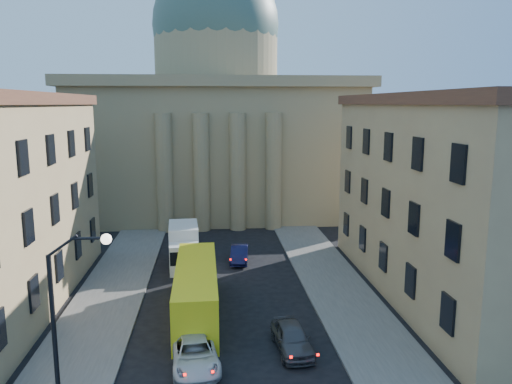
{
  "coord_description": "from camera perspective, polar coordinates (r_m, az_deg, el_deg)",
  "views": [
    {
      "loc": [
        -0.97,
        -11.85,
        13.96
      ],
      "look_at": [
        1.92,
        19.65,
        8.35
      ],
      "focal_mm": 35.0,
      "sensor_mm": 36.0,
      "label": 1
    }
  ],
  "objects": [
    {
      "name": "box_truck",
      "position": [
        44.24,
        -8.25,
        -6.23
      ],
      "size": [
        2.84,
        6.42,
        3.45
      ],
      "rotation": [
        0.0,
        0.0,
        0.06
      ],
      "color": "silver",
      "rests_on": "ground"
    },
    {
      "name": "church",
      "position": [
        67.36,
        -4.45,
        8.25
      ],
      "size": [
        68.02,
        28.76,
        36.6
      ],
      "color": "#8E7A57",
      "rests_on": "ground"
    },
    {
      "name": "sidewalk_right",
      "position": [
        34.26,
        11.64,
        -14.08
      ],
      "size": [
        5.0,
        60.0,
        0.15
      ],
      "primitive_type": "cube",
      "color": "#585551",
      "rests_on": "ground"
    },
    {
      "name": "car_right_far",
      "position": [
        29.75,
        4.12,
        -16.27
      ],
      "size": [
        2.2,
        4.73,
        1.57
      ],
      "primitive_type": "imported",
      "rotation": [
        0.0,
        0.0,
        0.08
      ],
      "color": "#434347",
      "rests_on": "ground"
    },
    {
      "name": "city_bus",
      "position": [
        34.06,
        -6.84,
        -10.98
      ],
      "size": [
        2.87,
        11.78,
        3.31
      ],
      "rotation": [
        0.0,
        0.0,
        0.01
      ],
      "color": "yellow",
      "rests_on": "ground"
    },
    {
      "name": "car_right_distant",
      "position": [
        44.91,
        -1.91,
        -7.11
      ],
      "size": [
        1.92,
        4.45,
        1.43
      ],
      "primitive_type": "imported",
      "rotation": [
        0.0,
        0.0,
        -0.1
      ],
      "color": "black",
      "rests_on": "ground"
    },
    {
      "name": "sidewalk_left",
      "position": [
        33.77,
        -18.24,
        -14.76
      ],
      "size": [
        5.0,
        60.0,
        0.15
      ],
      "primitive_type": "cube",
      "color": "#585551",
      "rests_on": "ground"
    },
    {
      "name": "building_right",
      "position": [
        38.88,
        22.39,
        -0.39
      ],
      "size": [
        11.6,
        26.6,
        14.7
      ],
      "color": "tan",
      "rests_on": "ground"
    },
    {
      "name": "street_lamp",
      "position": [
        22.48,
        -20.85,
        -13.34
      ],
      "size": [
        2.62,
        0.44,
        8.83
      ],
      "color": "black",
      "rests_on": "ground"
    },
    {
      "name": "car_left_mid",
      "position": [
        28.34,
        -7.02,
        -17.84
      ],
      "size": [
        3.01,
        5.54,
        1.48
      ],
      "primitive_type": "imported",
      "rotation": [
        0.0,
        0.0,
        0.11
      ],
      "color": "silver",
      "rests_on": "ground"
    }
  ]
}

